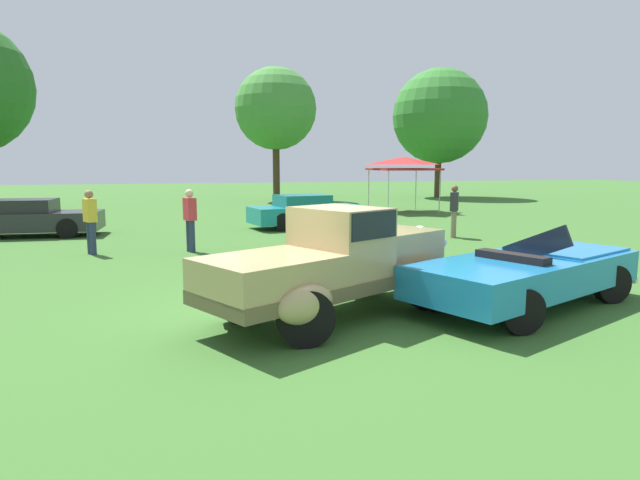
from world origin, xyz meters
TOP-DOWN VIEW (x-y plane):
  - ground_plane at (0.00, 0.00)m, footprint 120.00×120.00m
  - feature_pickup_truck at (0.62, -0.19)m, footprint 4.57×3.34m
  - neighbor_convertible at (3.93, -0.43)m, footprint 4.86×3.34m
  - show_car_charcoal at (-6.38, 11.39)m, footprint 4.49×1.94m
  - show_car_teal at (2.99, 11.47)m, footprint 4.41×2.39m
  - spectator_near_truck at (6.93, 7.51)m, footprint 0.42×0.47m
  - spectator_between_cars at (-3.89, 7.06)m, footprint 0.39×0.47m
  - spectator_by_row at (-1.36, 6.79)m, footprint 0.36×0.46m
  - canopy_tent_left_field at (9.19, 16.62)m, footprint 2.92×2.92m
  - treeline_mid_left at (4.66, 26.21)m, footprint 5.14×5.14m
  - treeline_center at (16.37, 26.78)m, footprint 6.54×6.54m

SIDE VIEW (x-z plane):
  - ground_plane at x=0.00m, z-range 0.00..0.00m
  - neighbor_convertible at x=3.93m, z-range -0.12..1.28m
  - show_car_teal at x=2.99m, z-range -0.01..1.21m
  - show_car_charcoal at x=-6.38m, z-range -0.01..1.21m
  - feature_pickup_truck at x=0.62m, z-range 0.02..1.72m
  - spectator_near_truck at x=6.93m, z-range 0.07..1.76m
  - spectator_between_cars at x=-3.89m, z-range 0.07..1.76m
  - spectator_by_row at x=-1.36m, z-range 0.07..1.76m
  - canopy_tent_left_field at x=9.19m, z-range 1.07..3.78m
  - treeline_center at x=16.37m, z-range 1.18..10.11m
  - treeline_mid_left at x=4.66m, z-range 1.59..9.97m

